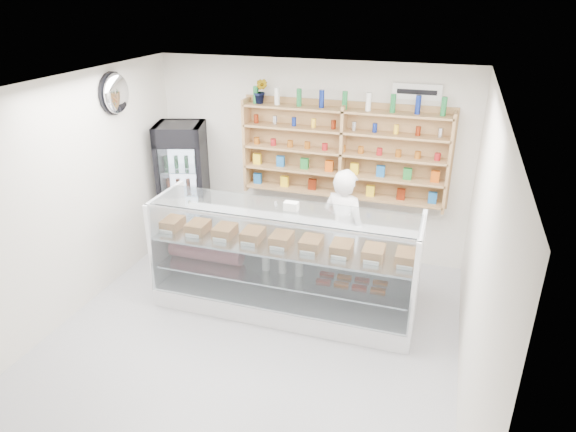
% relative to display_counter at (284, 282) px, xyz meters
% --- Properties ---
extents(room, '(5.00, 5.00, 5.00)m').
position_rel_display_counter_xyz_m(room, '(-0.16, -0.82, 1.03)').
color(room, '#98999D').
rests_on(room, ground).
extents(display_counter, '(3.14, 0.94, 1.37)m').
position_rel_display_counter_xyz_m(display_counter, '(0.00, 0.00, 0.00)').
color(display_counter, white).
rests_on(display_counter, floor).
extents(shop_worker, '(0.71, 0.59, 1.66)m').
position_rel_display_counter_xyz_m(shop_worker, '(0.57, 0.69, 0.46)').
color(shop_worker, silver).
rests_on(shop_worker, floor).
extents(drinks_cooler, '(0.84, 0.83, 1.88)m').
position_rel_display_counter_xyz_m(drinks_cooler, '(-2.01, 1.28, 0.57)').
color(drinks_cooler, black).
rests_on(drinks_cooler, floor).
extents(wall_shelving, '(2.84, 0.28, 1.33)m').
position_rel_display_counter_xyz_m(wall_shelving, '(0.34, 1.52, 1.22)').
color(wall_shelving, '#A98050').
rests_on(wall_shelving, back_wall).
extents(potted_plant, '(0.19, 0.15, 0.34)m').
position_rel_display_counter_xyz_m(potted_plant, '(-0.84, 1.52, 2.00)').
color(potted_plant, '#1E6626').
rests_on(potted_plant, wall_shelving).
extents(security_mirror, '(0.15, 0.50, 0.50)m').
position_rel_display_counter_xyz_m(security_mirror, '(-2.33, 0.38, 2.08)').
color(security_mirror, silver).
rests_on(security_mirror, left_wall).
extents(wall_sign, '(0.62, 0.03, 0.20)m').
position_rel_display_counter_xyz_m(wall_sign, '(1.24, 1.65, 2.08)').
color(wall_sign, white).
rests_on(wall_sign, back_wall).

